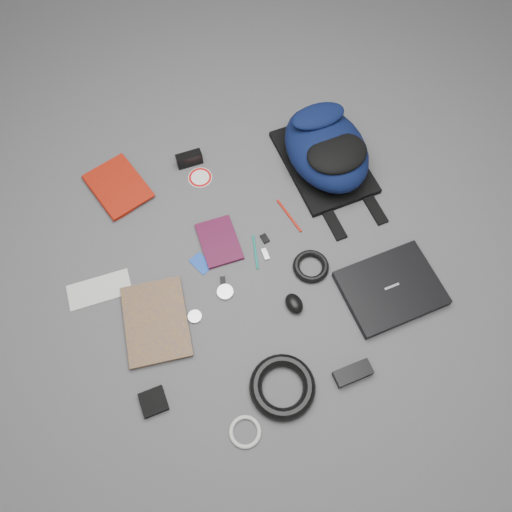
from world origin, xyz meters
name	(u,v)px	position (x,y,z in m)	size (l,w,h in m)	color
ground	(256,258)	(0.00, 0.00, 0.00)	(4.00, 4.00, 0.00)	#4F4F51
backpack	(326,149)	(0.40, 0.27, 0.09)	(0.30, 0.44, 0.18)	black
laptop	(391,288)	(0.37, -0.28, 0.02)	(0.32, 0.25, 0.03)	black
textbook_red	(97,199)	(-0.45, 0.44, 0.01)	(0.18, 0.24, 0.03)	maroon
comic_book	(125,328)	(-0.49, -0.07, 0.01)	(0.20, 0.28, 0.02)	#C5850E
envelope	(99,290)	(-0.54, 0.10, 0.00)	(0.21, 0.10, 0.00)	silver
dvd_case	(219,242)	(-0.10, 0.11, 0.01)	(0.13, 0.18, 0.01)	#390B21
compact_camera	(189,159)	(-0.08, 0.47, 0.03)	(0.10, 0.04, 0.05)	black
sticker_disc	(200,178)	(-0.06, 0.39, 0.00)	(0.09, 0.09, 0.00)	white
pen_teal	(255,252)	(0.01, 0.02, 0.00)	(0.01, 0.01, 0.13)	#0E7F6A
pen_red	(289,216)	(0.18, 0.11, 0.00)	(0.01, 0.01, 0.16)	#B11A0D
id_badge	(201,263)	(-0.18, 0.06, 0.00)	(0.05, 0.08, 0.00)	#1743B0
usb_black	(223,283)	(-0.14, -0.04, 0.00)	(0.02, 0.05, 0.01)	black
usb_silver	(265,254)	(0.04, 0.00, 0.00)	(0.02, 0.04, 0.01)	silver
key_fob	(265,239)	(0.06, 0.06, 0.01)	(0.02, 0.03, 0.01)	black
mouse	(294,304)	(0.05, -0.21, 0.02)	(0.05, 0.07, 0.04)	black
headphone_left	(225,292)	(-0.15, -0.08, 0.01)	(0.06, 0.06, 0.01)	silver
headphone_right	(195,317)	(-0.27, -0.12, 0.01)	(0.05, 0.05, 0.01)	#B1B1B3
cable_coil	(311,266)	(0.16, -0.11, 0.01)	(0.13, 0.13, 0.02)	black
power_brick	(353,373)	(0.12, -0.49, 0.01)	(0.12, 0.05, 0.03)	black
power_cord_coil	(282,387)	(-0.10, -0.44, 0.02)	(0.21, 0.21, 0.04)	black
pouch	(153,402)	(-0.48, -0.33, 0.01)	(0.08, 0.08, 0.02)	black
white_cable_coil	(245,432)	(-0.25, -0.52, 0.01)	(0.10, 0.10, 0.01)	beige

